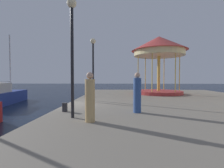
# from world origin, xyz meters

# --- Properties ---
(ground_plane) EXTENTS (120.00, 120.00, 0.00)m
(ground_plane) POSITION_xyz_m (0.00, 0.00, 0.00)
(ground_plane) COLOR black
(quay_dock) EXTENTS (14.22, 23.51, 0.80)m
(quay_dock) POSITION_xyz_m (7.11, 0.00, 0.40)
(quay_dock) COLOR gray
(quay_dock) RESTS_ON ground
(sailboat_blue) EXTENTS (2.63, 6.01, 6.52)m
(sailboat_blue) POSITION_xyz_m (-7.26, 4.37, 0.74)
(sailboat_blue) COLOR navy
(sailboat_blue) RESTS_ON ground
(carousel) EXTENTS (5.28, 5.28, 5.54)m
(carousel) POSITION_xyz_m (6.97, 6.16, 4.94)
(carousel) COLOR #B23333
(carousel) RESTS_ON quay_dock
(lamp_post_near_edge) EXTENTS (0.36, 0.36, 4.50)m
(lamp_post_near_edge) POSITION_xyz_m (1.30, -3.53, 3.86)
(lamp_post_near_edge) COLOR black
(lamp_post_near_edge) RESTS_ON quay_dock
(lamp_post_mid_promenade) EXTENTS (0.36, 0.36, 4.18)m
(lamp_post_mid_promenade) POSITION_xyz_m (1.36, 1.18, 3.67)
(lamp_post_mid_promenade) COLOR black
(lamp_post_mid_promenade) RESTS_ON quay_dock
(bollard_south) EXTENTS (0.24, 0.24, 0.40)m
(bollard_south) POSITION_xyz_m (0.62, -2.41, 1.00)
(bollard_south) COLOR #2D2D33
(bollard_south) RESTS_ON quay_dock
(bollard_north) EXTENTS (0.24, 0.24, 0.40)m
(bollard_north) POSITION_xyz_m (0.44, 3.35, 1.00)
(bollard_north) COLOR #2D2D33
(bollard_north) RESTS_ON quay_dock
(person_near_carousel) EXTENTS (0.34, 0.34, 1.72)m
(person_near_carousel) POSITION_xyz_m (2.07, -4.06, 1.61)
(person_near_carousel) COLOR tan
(person_near_carousel) RESTS_ON quay_dock
(person_far_corner) EXTENTS (0.34, 0.34, 1.77)m
(person_far_corner) POSITION_xyz_m (3.88, -2.50, 1.63)
(person_far_corner) COLOR #2D4C8C
(person_far_corner) RESTS_ON quay_dock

